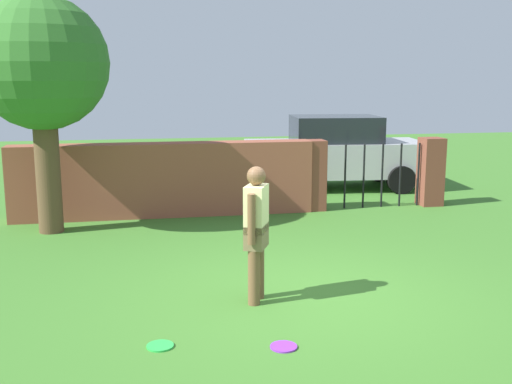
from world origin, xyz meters
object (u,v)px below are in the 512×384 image
(person, at_px, (256,228))
(frisbee_purple, at_px, (284,347))
(tree, at_px, (41,66))
(car, at_px, (335,152))
(frisbee_green, at_px, (160,346))

(person, relative_size, frisbee_purple, 6.00)
(tree, height_order, car, tree)
(tree, bearing_deg, frisbee_purple, -61.19)
(tree, relative_size, person, 2.44)
(person, height_order, car, car)
(car, bearing_deg, frisbee_green, -113.21)
(car, height_order, frisbee_purple, car)
(car, xyz_separation_m, frisbee_purple, (-3.21, -8.40, -0.85))
(car, distance_m, frisbee_purple, 9.03)
(tree, relative_size, frisbee_green, 14.67)
(car, relative_size, frisbee_green, 16.06)
(tree, bearing_deg, person, -54.02)
(person, xyz_separation_m, frisbee_green, (-1.17, -1.06, -0.89))
(person, height_order, frisbee_green, person)
(tree, bearing_deg, car, 27.46)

